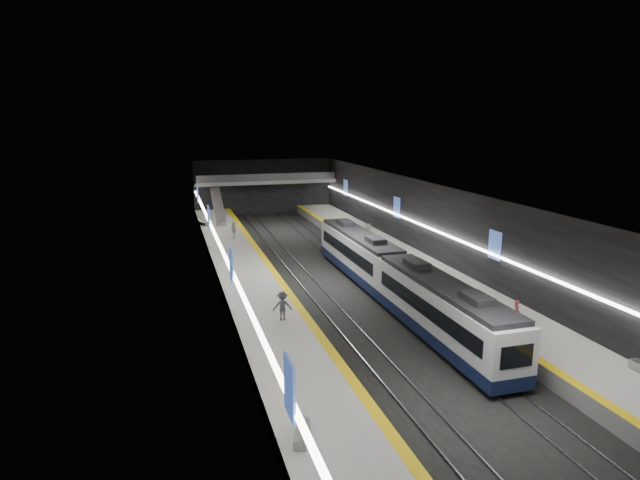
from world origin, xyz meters
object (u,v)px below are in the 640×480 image
object	(u,v)px
passenger_left_a	(234,230)
escalator	(218,206)
bench_left_near	(302,434)
bench_left_far	(204,224)
passenger_right_a	(517,313)
bench_right_far	(368,227)
passenger_left_b	(282,306)
train	(394,276)

from	to	relation	value
passenger_left_a	escalator	bearing A→B (deg)	162.70
bench_left_near	bench_left_far	bearing A→B (deg)	110.57
escalator	passenger_right_a	bearing A→B (deg)	-70.30
bench_right_far	passenger_right_a	distance (m)	30.62
escalator	bench_left_far	xyz separation A→B (m)	(-2.00, -2.57, -1.69)
passenger_right_a	passenger_left_b	bearing A→B (deg)	85.11
bench_left_far	passenger_right_a	size ratio (longest dim) A/B	1.03
bench_left_far	passenger_left_b	bearing A→B (deg)	-109.91
bench_left_near	bench_right_far	distance (m)	42.59
train	escalator	bearing A→B (deg)	107.26
passenger_left_a	passenger_left_b	size ratio (longest dim) A/B	0.98
bench_right_far	passenger_left_b	size ratio (longest dim) A/B	1.05
bench_right_far	escalator	bearing A→B (deg)	169.35
bench_left_near	passenger_left_b	bearing A→B (deg)	101.06
train	bench_left_near	xyz separation A→B (m)	(-11.48, -16.75, -0.97)
train	bench_left_far	distance (m)	31.97
bench_left_far	passenger_right_a	world-z (taller)	passenger_right_a
bench_left_near	escalator	bearing A→B (deg)	108.20
escalator	bench_right_far	xyz separation A→B (m)	(16.44, -10.30, -1.65)
escalator	passenger_right_a	distance (m)	43.41
escalator	bench_left_far	world-z (taller)	escalator
escalator	bench_left_far	distance (m)	3.67
bench_left_far	passenger_left_b	world-z (taller)	passenger_left_b
bench_left_near	bench_left_far	distance (m)	46.37
passenger_left_b	train	bearing A→B (deg)	-149.77
train	bench_right_far	distance (m)	22.83
escalator	bench_right_far	distance (m)	19.47
train	escalator	world-z (taller)	escalator
escalator	passenger_left_a	distance (m)	10.96
bench_left_near	bench_right_far	size ratio (longest dim) A/B	0.91
bench_left_near	passenger_left_b	distance (m)	13.32
bench_left_far	passenger_left_a	xyz separation A→B (m)	(2.54, -8.33, 0.73)
bench_left_far	passenger_right_a	distance (m)	41.75
train	passenger_left_a	size ratio (longest dim) A/B	15.93
bench_left_far	train	bearing A→B (deg)	-92.29
bench_left_near	train	bearing A→B (deg)	75.52
bench_left_far	passenger_left_a	world-z (taller)	passenger_left_a
passenger_right_a	passenger_left_b	world-z (taller)	passenger_left_b
passenger_left_b	escalator	bearing A→B (deg)	-79.80
passenger_left_b	bench_left_near	bearing A→B (deg)	90.41
escalator	passenger_left_a	size ratio (longest dim) A/B	4.24
bench_left_near	passenger_left_a	world-z (taller)	passenger_left_a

